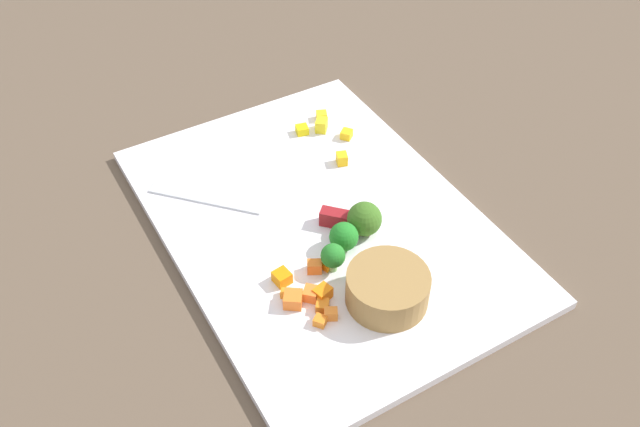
% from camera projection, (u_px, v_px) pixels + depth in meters
% --- Properties ---
extents(ground_plane, '(4.00, 4.00, 0.00)m').
position_uv_depth(ground_plane, '(320.00, 226.00, 0.87)').
color(ground_plane, brown).
extents(cutting_board, '(0.52, 0.37, 0.01)m').
position_uv_depth(cutting_board, '(320.00, 223.00, 0.87)').
color(cutting_board, white).
rests_on(cutting_board, ground_plane).
extents(prep_bowl, '(0.09, 0.09, 0.04)m').
position_uv_depth(prep_bowl, '(384.00, 290.00, 0.75)').
color(prep_bowl, olive).
rests_on(prep_bowl, cutting_board).
extents(chef_knife, '(0.23, 0.22, 0.02)m').
position_uv_depth(chef_knife, '(301.00, 213.00, 0.86)').
color(chef_knife, silver).
rests_on(chef_knife, cutting_board).
extents(carrot_dice_0, '(0.02, 0.02, 0.01)m').
position_uv_depth(carrot_dice_0, '(336.00, 253.00, 0.81)').
color(carrot_dice_0, orange).
rests_on(carrot_dice_0, cutting_board).
extents(carrot_dice_1, '(0.02, 0.02, 0.01)m').
position_uv_depth(carrot_dice_1, '(322.00, 306.00, 0.76)').
color(carrot_dice_1, orange).
rests_on(carrot_dice_1, cutting_board).
extents(carrot_dice_2, '(0.02, 0.02, 0.01)m').
position_uv_depth(carrot_dice_2, '(311.00, 294.00, 0.77)').
color(carrot_dice_2, orange).
rests_on(carrot_dice_2, cutting_board).
extents(carrot_dice_3, '(0.02, 0.02, 0.01)m').
position_uv_depth(carrot_dice_3, '(314.00, 267.00, 0.80)').
color(carrot_dice_3, orange).
rests_on(carrot_dice_3, cutting_board).
extents(carrot_dice_4, '(0.01, 0.01, 0.01)m').
position_uv_depth(carrot_dice_4, '(326.00, 266.00, 0.80)').
color(carrot_dice_4, orange).
rests_on(carrot_dice_4, cutting_board).
extents(carrot_dice_5, '(0.02, 0.02, 0.02)m').
position_uv_depth(carrot_dice_5, '(282.00, 277.00, 0.78)').
color(carrot_dice_5, orange).
rests_on(carrot_dice_5, cutting_board).
extents(carrot_dice_6, '(0.01, 0.01, 0.01)m').
position_uv_depth(carrot_dice_6, '(295.00, 294.00, 0.77)').
color(carrot_dice_6, orange).
rests_on(carrot_dice_6, cutting_board).
extents(carrot_dice_7, '(0.03, 0.03, 0.02)m').
position_uv_depth(carrot_dice_7, '(293.00, 299.00, 0.76)').
color(carrot_dice_7, orange).
rests_on(carrot_dice_7, cutting_board).
extents(carrot_dice_8, '(0.01, 0.01, 0.01)m').
position_uv_depth(carrot_dice_8, '(285.00, 293.00, 0.77)').
color(carrot_dice_8, orange).
rests_on(carrot_dice_8, cutting_board).
extents(carrot_dice_9, '(0.02, 0.02, 0.01)m').
position_uv_depth(carrot_dice_9, '(331.00, 314.00, 0.75)').
color(carrot_dice_9, orange).
rests_on(carrot_dice_9, cutting_board).
extents(carrot_dice_10, '(0.02, 0.02, 0.01)m').
position_uv_depth(carrot_dice_10, '(320.00, 321.00, 0.74)').
color(carrot_dice_10, orange).
rests_on(carrot_dice_10, cutting_board).
extents(carrot_dice_11, '(0.02, 0.02, 0.02)m').
position_uv_depth(carrot_dice_11, '(323.00, 293.00, 0.77)').
color(carrot_dice_11, orange).
rests_on(carrot_dice_11, cutting_board).
extents(pepper_dice_0, '(0.02, 0.02, 0.02)m').
position_uv_depth(pepper_dice_0, '(321.00, 125.00, 0.99)').
color(pepper_dice_0, yellow).
rests_on(pepper_dice_0, cutting_board).
extents(pepper_dice_1, '(0.02, 0.02, 0.01)m').
position_uv_depth(pepper_dice_1, '(347.00, 134.00, 0.98)').
color(pepper_dice_1, yellow).
rests_on(pepper_dice_1, cutting_board).
extents(pepper_dice_2, '(0.02, 0.02, 0.02)m').
position_uv_depth(pepper_dice_2, '(342.00, 159.00, 0.94)').
color(pepper_dice_2, yellow).
rests_on(pepper_dice_2, cutting_board).
extents(pepper_dice_3, '(0.02, 0.02, 0.01)m').
position_uv_depth(pepper_dice_3, '(302.00, 130.00, 0.99)').
color(pepper_dice_3, yellow).
rests_on(pepper_dice_3, cutting_board).
extents(pepper_dice_4, '(0.02, 0.02, 0.01)m').
position_uv_depth(pepper_dice_4, '(321.00, 116.00, 1.01)').
color(pepper_dice_4, yellow).
rests_on(pepper_dice_4, cutting_board).
extents(broccoli_floret_0, '(0.03, 0.03, 0.04)m').
position_uv_depth(broccoli_floret_0, '(333.00, 256.00, 0.79)').
color(broccoli_floret_0, '#81B46A').
rests_on(broccoli_floret_0, cutting_board).
extents(broccoli_floret_1, '(0.04, 0.04, 0.04)m').
position_uv_depth(broccoli_floret_1, '(364.00, 219.00, 0.83)').
color(broccoli_floret_1, '#8CB25A').
rests_on(broccoli_floret_1, cutting_board).
extents(broccoli_floret_2, '(0.04, 0.04, 0.04)m').
position_uv_depth(broccoli_floret_2, '(346.00, 236.00, 0.82)').
color(broccoli_floret_2, '#83B365').
rests_on(broccoli_floret_2, cutting_board).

